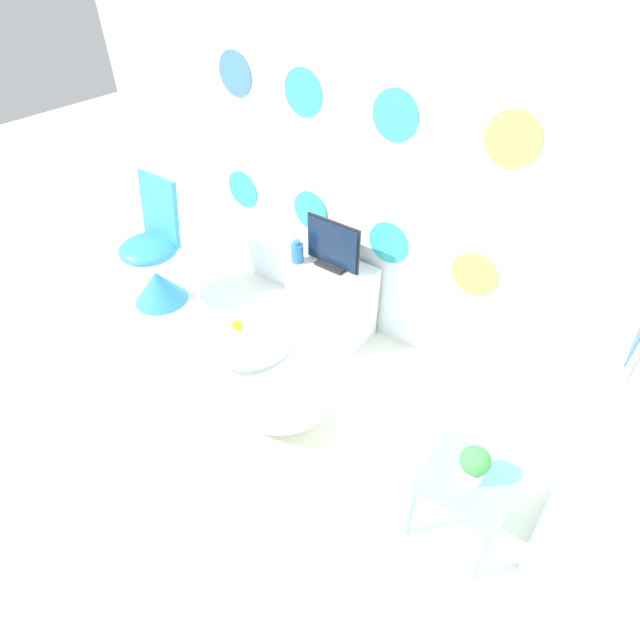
# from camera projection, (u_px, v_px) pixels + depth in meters

# --- Properties ---
(ground_plane) EXTENTS (12.00, 12.00, 0.00)m
(ground_plane) POSITION_uv_depth(u_px,v_px,m) (143.00, 487.00, 2.61)
(ground_plane) COLOR silver
(wall_back_dotted) EXTENTS (4.43, 0.05, 2.60)m
(wall_back_dotted) POSITION_uv_depth(u_px,v_px,m) (350.00, 138.00, 2.88)
(wall_back_dotted) COLOR white
(wall_back_dotted) RESTS_ON ground_plane
(rug) EXTENTS (1.40, 0.98, 0.01)m
(rug) POSITION_uv_depth(u_px,v_px,m) (252.00, 411.00, 3.00)
(rug) COLOR silver
(rug) RESTS_ON ground_plane
(bathtub) EXTENTS (1.00, 0.62, 0.58)m
(bathtub) POSITION_uv_depth(u_px,v_px,m) (253.00, 371.00, 2.85)
(bathtub) COLOR white
(bathtub) RESTS_ON ground_plane
(rubber_duck) EXTENTS (0.06, 0.06, 0.07)m
(rubber_duck) POSITION_uv_depth(u_px,v_px,m) (237.00, 325.00, 2.67)
(rubber_duck) COLOR yellow
(rubber_duck) RESTS_ON bathtub
(chair) EXTENTS (0.42, 0.42, 0.94)m
(chair) POSITION_uv_depth(u_px,v_px,m) (155.00, 267.00, 3.65)
(chair) COLOR #338CE0
(chair) RESTS_ON ground_plane
(tv_cabinet) EXTENTS (0.55, 0.32, 0.54)m
(tv_cabinet) POSITION_uv_depth(u_px,v_px,m) (331.00, 299.00, 3.39)
(tv_cabinet) COLOR silver
(tv_cabinet) RESTS_ON ground_plane
(tv) EXTENTS (0.39, 0.12, 0.32)m
(tv) POSITION_uv_depth(u_px,v_px,m) (333.00, 247.00, 3.13)
(tv) COLOR black
(tv) RESTS_ON tv_cabinet
(vase) EXTENTS (0.09, 0.09, 0.15)m
(vase) POSITION_uv_depth(u_px,v_px,m) (297.00, 252.00, 3.22)
(vase) COLOR #2D72B7
(vase) RESTS_ON tv_cabinet
(side_table) EXTENTS (0.39, 0.37, 0.43)m
(side_table) POSITION_uv_depth(u_px,v_px,m) (466.00, 488.00, 2.23)
(side_table) COLOR #72D8B7
(side_table) RESTS_ON ground_plane
(potted_plant_left) EXTENTS (0.13, 0.13, 0.20)m
(potted_plant_left) POSITION_uv_depth(u_px,v_px,m) (474.00, 464.00, 2.10)
(potted_plant_left) COLOR white
(potted_plant_left) RESTS_ON side_table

